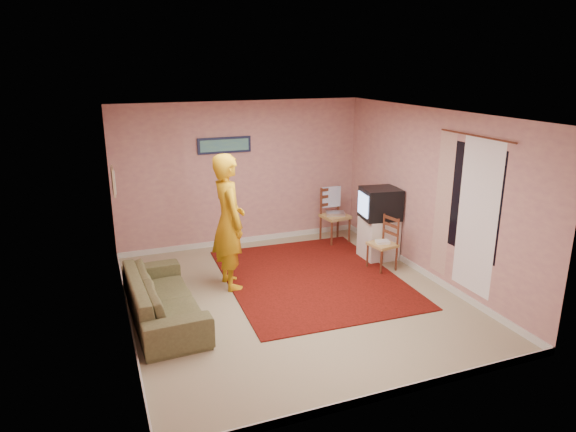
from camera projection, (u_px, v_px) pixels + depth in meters
name	position (u px, v px, depth m)	size (l,w,h in m)	color
ground	(292.00, 297.00, 7.36)	(5.00, 5.00, 0.00)	gray
wall_back	(241.00, 174.00, 9.22)	(4.50, 0.02, 2.60)	tan
wall_front	(392.00, 280.00, 4.75)	(4.50, 0.02, 2.60)	tan
wall_left	(120.00, 229.00, 6.20)	(0.02, 5.00, 2.60)	tan
wall_right	(431.00, 195.00, 7.76)	(0.02, 5.00, 2.60)	tan
ceiling	(293.00, 114.00, 6.61)	(4.50, 5.00, 0.02)	white
baseboard_back	(243.00, 240.00, 9.57)	(4.50, 0.02, 0.10)	silver
baseboard_front	(384.00, 395.00, 5.12)	(4.50, 0.02, 0.10)	silver
baseboard_left	(130.00, 321.00, 6.57)	(0.02, 5.00, 0.10)	silver
baseboard_right	(424.00, 272.00, 8.12)	(0.02, 5.00, 0.10)	silver
window	(472.00, 200.00, 6.91)	(0.01, 1.10, 1.50)	black
curtain_sheer	(477.00, 218.00, 6.83)	(0.01, 0.75, 2.10)	white
curtain_floral	(443.00, 205.00, 7.45)	(0.01, 0.35, 2.10)	beige
curtain_rod	(476.00, 136.00, 6.65)	(0.02, 0.02, 1.40)	#5A2D1B
picture_back	(224.00, 145.00, 8.92)	(0.95, 0.04, 0.28)	#131936
picture_left	(113.00, 181.00, 7.57)	(0.04, 0.38, 0.42)	tan
area_rug	(311.00, 277.00, 8.01)	(2.57, 3.21, 0.02)	#310A05
tv_cabinet	(378.00, 238.00, 8.76)	(0.56, 0.51, 0.71)	silver
crt_tv	(380.00, 203.00, 8.58)	(0.68, 0.62, 0.52)	black
chair_a	(335.00, 210.00, 9.47)	(0.52, 0.50, 0.55)	tan
dvd_player	(335.00, 213.00, 9.49)	(0.34, 0.24, 0.06)	#B6B6BB
blue_throw	(331.00, 197.00, 9.58)	(0.37, 0.05, 0.39)	#859EDA
chair_b	(383.00, 238.00, 8.22)	(0.44, 0.45, 0.47)	tan
game_console	(383.00, 242.00, 8.24)	(0.21, 0.16, 0.04)	silver
sofa	(163.00, 297.00, 6.67)	(2.06, 0.81, 0.60)	brown
person	(229.00, 222.00, 7.46)	(0.73, 0.48, 2.01)	gold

